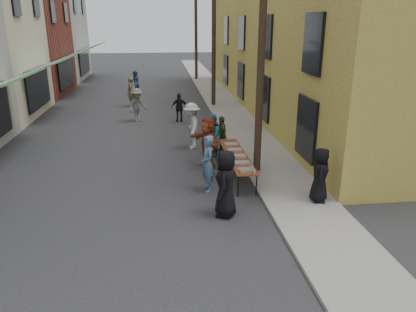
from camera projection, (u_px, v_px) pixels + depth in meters
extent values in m
plane|color=#28282B|center=(132.00, 216.00, 11.42)|extent=(120.00, 120.00, 0.00)
cube|color=gray|center=(224.00, 105.00, 26.07)|extent=(2.20, 60.00, 0.10)
cube|color=maroon|center=(3.00, 38.00, 28.78)|extent=(8.00, 8.00, 8.00)
cube|color=gray|center=(35.00, 29.00, 36.15)|extent=(8.00, 8.00, 9.00)
cube|color=#A18F39|center=(329.00, 24.00, 24.23)|extent=(10.00, 28.00, 10.00)
cylinder|color=#2D2116|center=(262.00, 44.00, 13.28)|extent=(0.26, 0.26, 9.00)
cylinder|color=#2D2116|center=(214.00, 33.00, 24.57)|extent=(0.26, 0.26, 9.00)
cylinder|color=#2D2116|center=(196.00, 29.00, 35.86)|extent=(0.26, 0.26, 9.00)
cube|color=#602416|center=(236.00, 155.00, 14.28)|extent=(0.70, 4.00, 0.04)
cylinder|color=black|center=(238.00, 186.00, 12.60)|extent=(0.04, 0.04, 0.71)
cylinder|color=black|center=(256.00, 185.00, 12.66)|extent=(0.04, 0.04, 0.71)
cylinder|color=black|center=(220.00, 149.00, 16.14)|extent=(0.04, 0.04, 0.71)
cylinder|color=black|center=(235.00, 149.00, 16.20)|extent=(0.04, 0.04, 0.71)
cube|color=maroon|center=(246.00, 170.00, 12.71)|extent=(0.50, 0.33, 0.08)
cube|color=#B2B2B7|center=(242.00, 163.00, 13.32)|extent=(0.50, 0.33, 0.08)
cube|color=tan|center=(238.00, 156.00, 13.98)|extent=(0.50, 0.33, 0.08)
cube|color=#B2B2B7|center=(234.00, 150.00, 14.64)|extent=(0.50, 0.33, 0.08)
cube|color=tan|center=(231.00, 144.00, 15.30)|extent=(0.50, 0.33, 0.08)
cylinder|color=#A57F26|center=(241.00, 174.00, 12.40)|extent=(0.07, 0.07, 0.08)
cylinder|color=#A57F26|center=(241.00, 173.00, 12.50)|extent=(0.07, 0.07, 0.08)
cylinder|color=#A57F26|center=(240.00, 171.00, 12.59)|extent=(0.07, 0.07, 0.08)
cylinder|color=tan|center=(254.00, 172.00, 12.49)|extent=(0.08, 0.08, 0.12)
imported|color=black|center=(226.00, 184.00, 11.21)|extent=(0.89, 1.09, 1.92)
imported|color=#47708A|center=(207.00, 164.00, 12.87)|extent=(0.55, 0.74, 1.84)
imported|color=teal|center=(212.00, 136.00, 16.20)|extent=(0.79, 0.94, 1.73)
imported|color=beige|center=(192.00, 126.00, 17.21)|extent=(0.73, 1.27, 1.97)
imported|color=#535E36|center=(222.00, 134.00, 16.82)|extent=(0.53, 0.94, 1.52)
imported|color=#923A1F|center=(208.00, 142.00, 14.96)|extent=(1.23, 1.88, 1.94)
imported|color=black|center=(320.00, 175.00, 11.93)|extent=(0.77, 0.94, 1.65)
imported|color=slate|center=(137.00, 105.00, 21.83)|extent=(1.27, 1.31, 1.80)
imported|color=black|center=(179.00, 108.00, 21.76)|extent=(0.94, 0.46, 1.55)
imported|color=brown|center=(131.00, 92.00, 25.63)|extent=(0.46, 0.68, 1.85)
imported|color=#4A6890|center=(135.00, 83.00, 29.66)|extent=(0.93, 1.04, 1.76)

